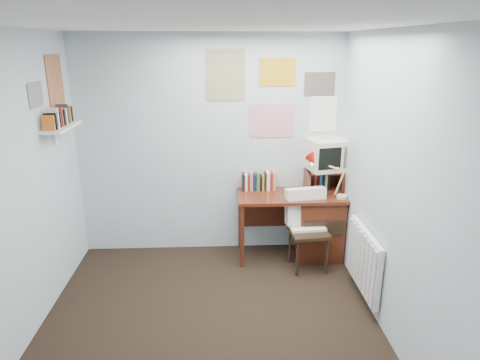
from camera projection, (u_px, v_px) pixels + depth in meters
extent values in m
plane|color=black|center=(210.00, 340.00, 3.59)|extent=(3.50, 3.50, 0.00)
cube|color=#A7B6BF|center=(210.00, 147.00, 4.87)|extent=(3.00, 0.02, 2.50)
cube|color=#A7B6BF|center=(2.00, 205.00, 3.14)|extent=(0.02, 3.50, 2.50)
cube|color=#A7B6BF|center=(402.00, 198.00, 3.28)|extent=(0.02, 3.50, 2.50)
cube|color=white|center=(202.00, 24.00, 2.82)|extent=(3.00, 3.50, 0.02)
cube|color=#4E2011|center=(291.00, 196.00, 4.81)|extent=(1.20, 0.55, 0.03)
cube|color=#4E2011|center=(318.00, 226.00, 4.94)|extent=(0.50, 0.50, 0.72)
cylinder|color=#4E2011|center=(242.00, 237.00, 4.67)|extent=(0.04, 0.04, 0.72)
cylinder|color=#4E2011|center=(240.00, 220.00, 5.12)|extent=(0.04, 0.04, 0.72)
cube|color=#4E2011|center=(266.00, 214.00, 5.14)|extent=(0.64, 0.02, 0.30)
cube|color=black|center=(309.00, 232.00, 4.62)|extent=(0.48, 0.46, 0.85)
cube|color=red|center=(343.00, 180.00, 4.62)|extent=(0.30, 0.26, 0.43)
cube|color=#4E2011|center=(323.00, 180.00, 4.89)|extent=(0.40, 0.30, 0.25)
cube|color=beige|center=(327.00, 153.00, 4.81)|extent=(0.47, 0.44, 0.38)
cube|color=#4E2011|center=(268.00, 180.00, 4.93)|extent=(0.60, 0.14, 0.22)
cube|color=white|center=(364.00, 260.00, 4.05)|extent=(0.09, 0.80, 0.60)
cube|color=white|center=(61.00, 127.00, 4.07)|extent=(0.20, 0.62, 0.24)
cube|color=white|center=(273.00, 94.00, 4.71)|extent=(1.20, 0.01, 0.90)
cube|color=white|center=(46.00, 86.00, 3.95)|extent=(0.01, 0.70, 0.60)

